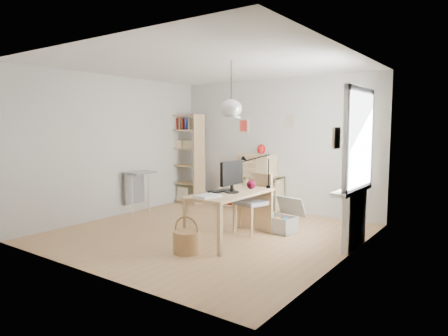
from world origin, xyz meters
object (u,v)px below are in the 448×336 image
Objects in this scene: cube_shelf at (251,194)px; drawer_chest at (256,165)px; storage_chest at (282,221)px; chair at (255,199)px; monitor at (232,175)px; tall_bookshelf at (186,155)px; desk at (231,198)px.

cube_shelf is 1.78× the size of drawer_chest.
storage_chest is at bearing -39.76° from drawer_chest.
chair is at bearing -133.00° from storage_chest.
tall_bookshelf is at bearing 141.92° from monitor.
drawer_chest reaches higher than desk.
tall_bookshelf is 2.54× the size of drawer_chest.
cube_shelf is 2.61m from monitor.
desk reaches higher than storage_chest.
monitor is (0.01, -0.68, 0.47)m from chair.
desk is 1.07× the size of cube_shelf.
monitor is at bearing -64.87° from cube_shelf.
monitor reaches higher than chair.
chair is 0.58m from storage_chest.
chair is (1.05, -1.59, 0.25)m from cube_shelf.
monitor is (2.63, -1.99, -0.07)m from tall_bookshelf.
tall_bookshelf is 2.97m from chair.
cube_shelf is 0.67m from drawer_chest.
drawer_chest is at bearing 134.79° from chair.
monitor is (0.04, -0.04, 0.36)m from desk.
chair is at bearing -54.21° from drawer_chest.
drawer_chest is at bearing 7.92° from tall_bookshelf.
chair is 1.23× the size of drawer_chest.
chair is at bearing 87.17° from desk.
desk is 1.11m from storage_chest.
drawer_chest is (1.72, 0.24, -0.14)m from tall_bookshelf.
desk is 0.75× the size of tall_bookshelf.
desk is at bearing -65.39° from cube_shelf.
tall_bookshelf is at bearing 142.99° from desk.
storage_chest is at bearing 52.26° from chair.
drawer_chest is at bearing 143.99° from storage_chest.
cube_shelf is at bearing 171.34° from drawer_chest.
cube_shelf is 2.57× the size of monitor.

